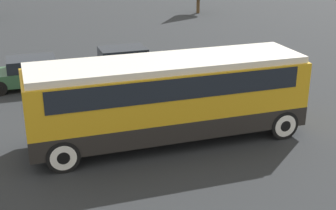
# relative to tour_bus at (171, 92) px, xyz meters

# --- Properties ---
(ground_plane) EXTENTS (120.00, 120.00, 0.00)m
(ground_plane) POSITION_rel_tour_bus_xyz_m (-0.10, 0.00, -1.76)
(ground_plane) COLOR #26282B
(tour_bus) EXTENTS (9.46, 2.60, 2.92)m
(tour_bus) POSITION_rel_tour_bus_xyz_m (0.00, 0.00, 0.00)
(tour_bus) COLOR black
(tour_bus) RESTS_ON ground_plane
(parked_car_near) EXTENTS (4.39, 1.96, 1.31)m
(parked_car_near) POSITION_rel_tour_bus_xyz_m (4.22, 5.48, -1.10)
(parked_car_near) COLOR #7A6B5B
(parked_car_near) RESTS_ON ground_plane
(parked_car_mid) EXTENTS (4.43, 1.87, 1.34)m
(parked_car_mid) POSITION_rel_tour_bus_xyz_m (0.40, 8.30, -1.08)
(parked_car_mid) COLOR black
(parked_car_mid) RESTS_ON ground_plane
(parked_car_far) EXTENTS (4.18, 1.81, 1.40)m
(parked_car_far) POSITION_rel_tour_bus_xyz_m (-4.10, 7.56, -1.06)
(parked_car_far) COLOR #2D5638
(parked_car_far) RESTS_ON ground_plane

